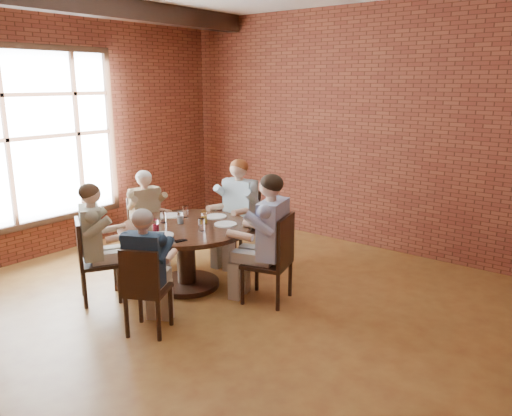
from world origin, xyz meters
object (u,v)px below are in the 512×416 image
Objects in this scene: diner_a at (267,239)px; chair_e at (145,288)px; diner_c at (147,218)px; chair_d at (91,257)px; chair_b at (242,223)px; diner_d at (98,243)px; chair_c at (145,227)px; diner_e at (147,272)px; smartphone at (180,241)px; diner_b at (237,212)px; chair_a at (275,256)px; dining_table at (186,244)px.

chair_e is (-0.42, -1.34, -0.23)m from diner_a.
chair_d is at bearing -146.82° from diner_c.
diner_d reaches higher than chair_b.
diner_e is at bearing -115.80° from chair_c.
smartphone is (0.90, 0.49, 0.25)m from chair_d.
chair_c is (-0.95, -0.77, -0.20)m from diner_b.
chair_e is at bearing -77.50° from chair_b.
diner_b reaches higher than chair_d.
chair_a reaches higher than chair_c.
chair_b reaches higher than dining_table.
diner_a is 1.59× the size of chair_c.
chair_c is at bearing 167.93° from smartphone.
diner_a reaches higher than diner_e.
chair_d is at bearing -119.43° from dining_table.
chair_d is (-1.50, -1.20, -0.20)m from diner_a.
diner_a is 1.27m from diner_b.
chair_a is 2.01m from chair_d.
diner_a reaches higher than chair_e.
chair_b is 0.19m from diner_b.
dining_table is 1.13m from diner_e.
diner_c is at bearing -40.37° from chair_d.
dining_table is at bearing -90.00° from chair_a.
smartphone is (-0.17, 0.63, 0.27)m from chair_e.
chair_e is 0.15m from diner_e.
diner_c is at bearing 167.03° from dining_table.
diner_a reaches higher than chair_b.
diner_c is 1.97m from chair_e.
diner_a is (0.98, 0.28, 0.18)m from dining_table.
diner_a is 1.92m from diner_c.
diner_d is (-1.55, -1.16, 0.13)m from chair_a.
diner_e is 0.60m from smartphone.
diner_d is (0.46, -1.06, 0.03)m from diner_c.
diner_c is at bearing -141.63° from diner_b.
chair_b is 2.07m from chair_d.
chair_c reaches higher than smartphone.
diner_b is at bearing -37.92° from chair_c.
diner_c is 1.90m from diner_e.
chair_b is 0.73× the size of diner_d.
smartphone is at bearing -48.56° from dining_table.
diner_d is (0.04, 0.07, 0.15)m from chair_d.
diner_b is at bearing -73.23° from diner_d.
diner_b reaches higher than smartphone.
chair_d reaches higher than chair_c.
diner_b reaches higher than diner_d.
diner_c is (-0.88, -0.79, -0.07)m from diner_b.
dining_table is 1.15× the size of diner_d.
chair_e is (-0.52, -1.37, -0.04)m from chair_a.
diner_e is at bearing -62.82° from smartphone.
diner_b is at bearing -35.08° from diner_c.
diner_c reaches higher than chair_e.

